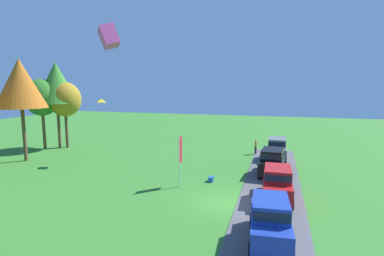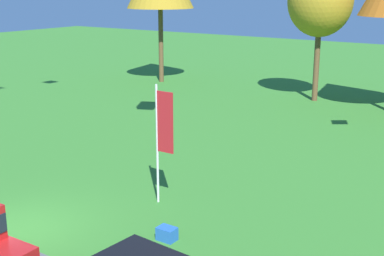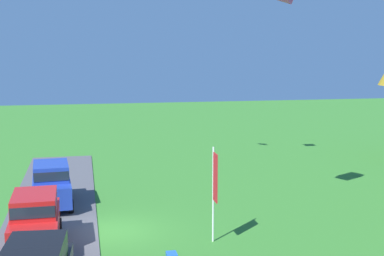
{
  "view_description": "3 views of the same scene",
  "coord_description": "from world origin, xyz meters",
  "views": [
    {
      "loc": [
        -19.43,
        -3.1,
        7.96
      ],
      "look_at": [
        2.03,
        3.09,
        4.76
      ],
      "focal_mm": 28.0,
      "sensor_mm": 36.0,
      "label": 1
    },
    {
      "loc": [
        12.92,
        -9.45,
        7.34
      ],
      "look_at": [
        2.51,
        5.74,
        2.37
      ],
      "focal_mm": 50.0,
      "sensor_mm": 36.0,
      "label": 2
    },
    {
      "loc": [
        23.71,
        -1.15,
        8.19
      ],
      "look_at": [
        0.86,
        3.52,
        4.8
      ],
      "focal_mm": 50.0,
      "sensor_mm": 36.0,
      "label": 3
    }
  ],
  "objects": [
    {
      "name": "ground_plane",
      "position": [
        0.0,
        0.0,
        0.0
      ],
      "size": [
        120.0,
        120.0,
        0.0
      ],
      "primitive_type": "plane",
      "color": "#337528"
    },
    {
      "name": "pavement_strip",
      "position": [
        0.0,
        -2.87,
        0.03
      ],
      "size": [
        36.0,
        4.4,
        0.06
      ],
      "primitive_type": "cube",
      "color": "#4C4C51",
      "rests_on": "ground"
    },
    {
      "name": "car_suv_far_end",
      "position": [
        -4.61,
        -2.93,
        1.3
      ],
      "size": [
        4.72,
        2.31,
        2.28
      ],
      "color": "#1E389E",
      "rests_on": "ground"
    },
    {
      "name": "car_suv_mid_row",
      "position": [
        1.45,
        -3.25,
        1.3
      ],
      "size": [
        4.64,
        2.13,
        2.28
      ],
      "color": "red",
      "rests_on": "ground"
    },
    {
      "name": "flag_banner",
      "position": [
        2.39,
        4.18,
        2.63
      ],
      "size": [
        0.71,
        0.08,
        4.16
      ],
      "color": "silver",
      "rests_on": "ground"
    }
  ]
}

